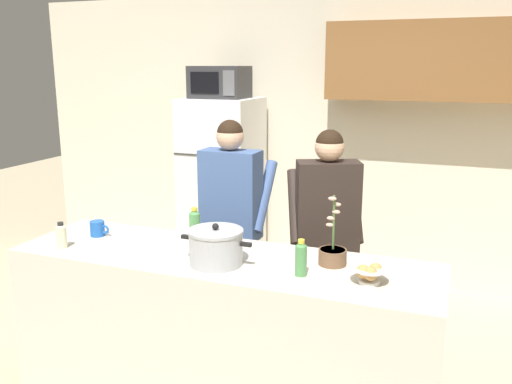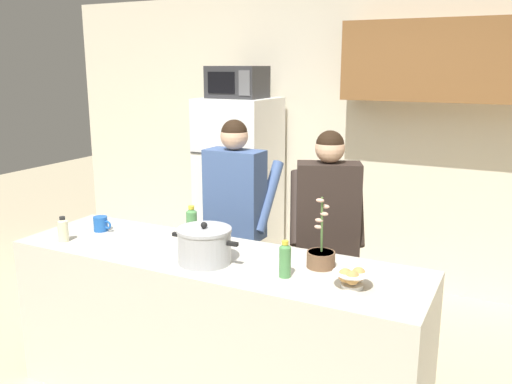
% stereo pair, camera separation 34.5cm
% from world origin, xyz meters
% --- Properties ---
extents(back_wall_unit, '(6.00, 0.48, 2.60)m').
position_xyz_m(back_wall_unit, '(0.24, 2.25, 1.44)').
color(back_wall_unit, beige).
rests_on(back_wall_unit, ground).
extents(kitchen_island, '(2.42, 0.68, 0.92)m').
position_xyz_m(kitchen_island, '(0.00, 0.00, 0.46)').
color(kitchen_island, beige).
rests_on(kitchen_island, ground).
extents(refrigerator, '(0.64, 0.68, 1.67)m').
position_xyz_m(refrigerator, '(-0.83, 1.85, 0.84)').
color(refrigerator, white).
rests_on(refrigerator, ground).
extents(microwave, '(0.48, 0.37, 0.28)m').
position_xyz_m(microwave, '(-0.83, 1.83, 1.81)').
color(microwave, '#2D2D30').
rests_on(microwave, refrigerator).
extents(person_near_pot, '(0.49, 0.41, 1.61)m').
position_xyz_m(person_near_pot, '(-0.26, 0.74, 1.00)').
color(person_near_pot, '#726656').
rests_on(person_near_pot, ground).
extents(person_by_sink, '(0.58, 0.54, 1.57)m').
position_xyz_m(person_by_sink, '(0.43, 0.71, 0.97)').
color(person_by_sink, '#33384C').
rests_on(person_by_sink, ground).
extents(cooking_pot, '(0.41, 0.30, 0.23)m').
position_xyz_m(cooking_pot, '(0.02, -0.11, 1.02)').
color(cooking_pot, '#ADAFB5').
rests_on(cooking_pot, kitchen_island).
extents(coffee_mug, '(0.13, 0.09, 0.10)m').
position_xyz_m(coffee_mug, '(-0.88, 0.07, 0.97)').
color(coffee_mug, '#1E59B2').
rests_on(coffee_mug, kitchen_island).
extents(bread_bowl, '(0.19, 0.19, 0.10)m').
position_xyz_m(bread_bowl, '(0.84, -0.09, 0.97)').
color(bread_bowl, white).
rests_on(bread_bowl, kitchen_island).
extents(bottle_near_edge, '(0.06, 0.06, 0.19)m').
position_xyz_m(bottle_near_edge, '(0.49, -0.10, 1.01)').
color(bottle_near_edge, '#4C8C4C').
rests_on(bottle_near_edge, kitchen_island).
extents(bottle_mid_counter, '(0.07, 0.07, 0.21)m').
position_xyz_m(bottle_mid_counter, '(-0.26, 0.19, 1.02)').
color(bottle_mid_counter, '#4C8C4C').
rests_on(bottle_mid_counter, kitchen_island).
extents(bottle_far_corner, '(0.06, 0.06, 0.16)m').
position_xyz_m(bottle_far_corner, '(-0.93, -0.19, 1.00)').
color(bottle_far_corner, beige).
rests_on(bottle_far_corner, kitchen_island).
extents(potted_orchid, '(0.15, 0.15, 0.38)m').
position_xyz_m(potted_orchid, '(0.61, 0.11, 0.98)').
color(potted_orchid, brown).
rests_on(potted_orchid, kitchen_island).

